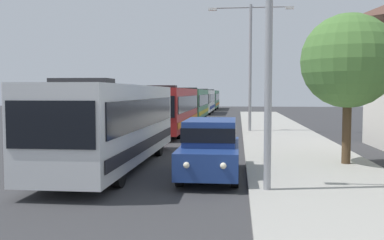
{
  "coord_description": "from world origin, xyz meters",
  "views": [
    {
      "loc": [
        3.3,
        -2.95,
        2.81
      ],
      "look_at": [
        1.32,
        15.24,
        1.6
      ],
      "focal_mm": 39.69,
      "sensor_mm": 36.0,
      "label": 1
    }
  ],
  "objects": [
    {
      "name": "bus_lead",
      "position": [
        -1.3,
        12.43,
        1.69
      ],
      "size": [
        2.58,
        10.89,
        3.21
      ],
      "color": "silver",
      "rests_on": "ground_plane"
    },
    {
      "name": "bus_second_in_line",
      "position": [
        -1.3,
        25.83,
        1.69
      ],
      "size": [
        2.58,
        11.78,
        3.21
      ],
      "color": "maroon",
      "rests_on": "ground_plane"
    },
    {
      "name": "bus_middle",
      "position": [
        -1.3,
        38.72,
        1.69
      ],
      "size": [
        2.58,
        11.72,
        3.21
      ],
      "color": "#33724C",
      "rests_on": "ground_plane"
    },
    {
      "name": "bus_fourth_in_line",
      "position": [
        -1.3,
        52.47,
        1.69
      ],
      "size": [
        2.58,
        11.11,
        3.21
      ],
      "color": "silver",
      "rests_on": "ground_plane"
    },
    {
      "name": "bus_rear",
      "position": [
        -1.3,
        65.95,
        1.69
      ],
      "size": [
        2.58,
        12.39,
        3.21
      ],
      "color": "#33724C",
      "rests_on": "ground_plane"
    },
    {
      "name": "white_suv",
      "position": [
        2.4,
        10.96,
        1.03
      ],
      "size": [
        1.86,
        4.82,
        1.9
      ],
      "color": "navy",
      "rests_on": "ground_plane"
    },
    {
      "name": "streetlamp_near",
      "position": [
        4.1,
        8.64,
        4.82
      ],
      "size": [
        5.45,
        0.28,
        7.6
      ],
      "color": "gray",
      "rests_on": "sidewalk"
    },
    {
      "name": "streetlamp_mid",
      "position": [
        4.1,
        26.42,
        5.37
      ],
      "size": [
        5.73,
        0.28,
        8.58
      ],
      "color": "gray",
      "rests_on": "sidewalk"
    },
    {
      "name": "roadside_tree",
      "position": [
        7.31,
        13.24,
        3.94
      ],
      "size": [
        3.46,
        3.46,
        5.53
      ],
      "color": "#4C3823",
      "rests_on": "sidewalk"
    }
  ]
}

